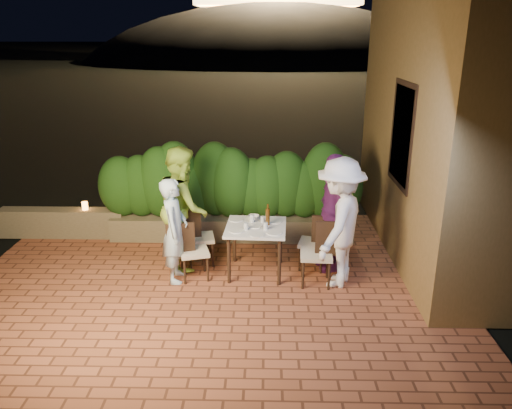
{
  "coord_description": "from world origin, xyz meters",
  "views": [
    {
      "loc": [
        0.8,
        -5.83,
        3.43
      ],
      "look_at": [
        0.65,
        1.05,
        1.05
      ],
      "focal_mm": 35.0,
      "sensor_mm": 36.0,
      "label": 1
    }
  ],
  "objects_px": {
    "chair_right_back": "(313,242)",
    "diner_white": "(340,223)",
    "diner_green": "(183,207)",
    "diner_blue": "(175,231)",
    "chair_left_back": "(200,237)",
    "dining_table": "(256,250)",
    "bowl": "(254,217)",
    "beer_bottle": "(268,215)",
    "diner_purple": "(333,212)",
    "chair_left_front": "(194,250)",
    "parapet_lamp": "(85,206)",
    "chair_right_front": "(316,253)"
  },
  "relations": [
    {
      "from": "dining_table",
      "to": "chair_right_back",
      "type": "distance_m",
      "value": 0.88
    },
    {
      "from": "chair_left_back",
      "to": "diner_blue",
      "type": "bearing_deg",
      "value": -128.04
    },
    {
      "from": "chair_left_back",
      "to": "diner_white",
      "type": "distance_m",
      "value": 2.18
    },
    {
      "from": "beer_bottle",
      "to": "diner_purple",
      "type": "bearing_deg",
      "value": 9.1
    },
    {
      "from": "diner_purple",
      "to": "diner_green",
      "type": "bearing_deg",
      "value": -100.91
    },
    {
      "from": "beer_bottle",
      "to": "chair_left_back",
      "type": "relative_size",
      "value": 0.36
    },
    {
      "from": "bowl",
      "to": "chair_right_back",
      "type": "height_order",
      "value": "chair_right_back"
    },
    {
      "from": "chair_right_front",
      "to": "diner_white",
      "type": "height_order",
      "value": "diner_white"
    },
    {
      "from": "chair_right_back",
      "to": "diner_green",
      "type": "bearing_deg",
      "value": 10.35
    },
    {
      "from": "chair_right_back",
      "to": "diner_purple",
      "type": "relative_size",
      "value": 0.48
    },
    {
      "from": "diner_blue",
      "to": "parapet_lamp",
      "type": "relative_size",
      "value": 10.96
    },
    {
      "from": "chair_right_back",
      "to": "diner_white",
      "type": "xyz_separation_m",
      "value": [
        0.31,
        -0.49,
        0.5
      ]
    },
    {
      "from": "parapet_lamp",
      "to": "chair_right_front",
      "type": "bearing_deg",
      "value": -23.37
    },
    {
      "from": "chair_left_front",
      "to": "chair_right_front",
      "type": "height_order",
      "value": "chair_right_front"
    },
    {
      "from": "dining_table",
      "to": "chair_left_back",
      "type": "distance_m",
      "value": 0.92
    },
    {
      "from": "dining_table",
      "to": "diner_blue",
      "type": "bearing_deg",
      "value": -168.19
    },
    {
      "from": "dining_table",
      "to": "chair_left_front",
      "type": "height_order",
      "value": "chair_left_front"
    },
    {
      "from": "chair_left_front",
      "to": "diner_blue",
      "type": "xyz_separation_m",
      "value": [
        -0.25,
        -0.05,
        0.33
      ]
    },
    {
      "from": "dining_table",
      "to": "parapet_lamp",
      "type": "xyz_separation_m",
      "value": [
        -3.01,
        1.35,
        0.2
      ]
    },
    {
      "from": "diner_white",
      "to": "diner_purple",
      "type": "height_order",
      "value": "diner_white"
    },
    {
      "from": "bowl",
      "to": "diner_purple",
      "type": "bearing_deg",
      "value": -5.94
    },
    {
      "from": "dining_table",
      "to": "diner_green",
      "type": "bearing_deg",
      "value": 165.06
    },
    {
      "from": "bowl",
      "to": "chair_right_front",
      "type": "bearing_deg",
      "value": -36.08
    },
    {
      "from": "chair_right_back",
      "to": "diner_purple",
      "type": "height_order",
      "value": "diner_purple"
    },
    {
      "from": "chair_left_back",
      "to": "diner_green",
      "type": "height_order",
      "value": "diner_green"
    },
    {
      "from": "diner_blue",
      "to": "diner_green",
      "type": "relative_size",
      "value": 0.82
    },
    {
      "from": "beer_bottle",
      "to": "chair_right_back",
      "type": "relative_size",
      "value": 0.38
    },
    {
      "from": "chair_right_back",
      "to": "chair_left_front",
      "type": "bearing_deg",
      "value": 25.68
    },
    {
      "from": "beer_bottle",
      "to": "chair_left_back",
      "type": "bearing_deg",
      "value": 166.02
    },
    {
      "from": "diner_white",
      "to": "chair_left_front",
      "type": "bearing_deg",
      "value": -67.8
    },
    {
      "from": "chair_left_front",
      "to": "diner_purple",
      "type": "xyz_separation_m",
      "value": [
        2.04,
        0.4,
        0.46
      ]
    },
    {
      "from": "chair_right_front",
      "to": "diner_white",
      "type": "bearing_deg",
      "value": -172.53
    },
    {
      "from": "beer_bottle",
      "to": "diner_blue",
      "type": "xyz_separation_m",
      "value": [
        -1.32,
        -0.29,
        -0.14
      ]
    },
    {
      "from": "bowl",
      "to": "diner_green",
      "type": "relative_size",
      "value": 0.09
    },
    {
      "from": "chair_left_front",
      "to": "bowl",
      "type": "bearing_deg",
      "value": 15.78
    },
    {
      "from": "diner_blue",
      "to": "dining_table",
      "type": "bearing_deg",
      "value": -79.35
    },
    {
      "from": "beer_bottle",
      "to": "bowl",
      "type": "distance_m",
      "value": 0.38
    },
    {
      "from": "dining_table",
      "to": "diner_green",
      "type": "relative_size",
      "value": 0.47
    },
    {
      "from": "diner_green",
      "to": "bowl",
      "type": "bearing_deg",
      "value": -100.84
    },
    {
      "from": "diner_blue",
      "to": "chair_left_back",
      "type": "bearing_deg",
      "value": -28.22
    },
    {
      "from": "dining_table",
      "to": "chair_left_front",
      "type": "relative_size",
      "value": 1.0
    },
    {
      "from": "bowl",
      "to": "diner_green",
      "type": "xyz_separation_m",
      "value": [
        -1.07,
        -0.04,
        0.16
      ]
    },
    {
      "from": "bowl",
      "to": "diner_purple",
      "type": "distance_m",
      "value": 1.2
    },
    {
      "from": "chair_right_back",
      "to": "diner_purple",
      "type": "bearing_deg",
      "value": -162.08
    },
    {
      "from": "bowl",
      "to": "chair_right_back",
      "type": "relative_size",
      "value": 0.2
    },
    {
      "from": "dining_table",
      "to": "bowl",
      "type": "xyz_separation_m",
      "value": [
        -0.04,
        0.33,
        0.4
      ]
    },
    {
      "from": "chair_left_back",
      "to": "chair_right_front",
      "type": "relative_size",
      "value": 0.93
    },
    {
      "from": "diner_white",
      "to": "bowl",
      "type": "bearing_deg",
      "value": -92.38
    },
    {
      "from": "chair_right_front",
      "to": "diner_purple",
      "type": "xyz_separation_m",
      "value": [
        0.29,
        0.54,
        0.42
      ]
    },
    {
      "from": "dining_table",
      "to": "diner_green",
      "type": "distance_m",
      "value": 1.27
    }
  ]
}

